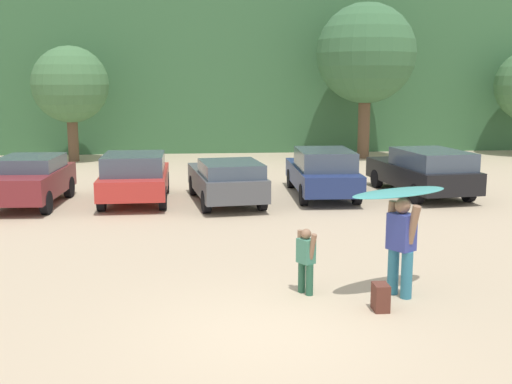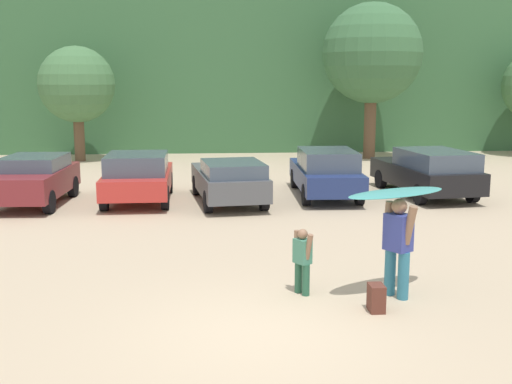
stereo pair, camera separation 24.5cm
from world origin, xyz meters
The scene contains 13 objects.
ground_plane centered at (0.00, 0.00, 0.00)m, with size 120.00×120.00×0.00m, color tan.
hillside_ridge centered at (0.00, 29.41, 4.02)m, with size 108.00×12.00×8.05m, color #38663D.
tree_center_left centered at (-6.69, 20.76, 3.49)m, with size 3.47×3.47×5.25m.
tree_right centered at (6.96, 20.74, 4.92)m, with size 4.67×4.67×7.29m.
parked_car_maroon centered at (-5.97, 10.26, 0.79)m, with size 1.99×4.06×1.47m.
parked_car_red centered at (-2.88, 10.47, 0.81)m, with size 2.03×4.27×1.52m.
parked_car_dark_gray centered at (-0.10, 10.00, 0.74)m, with size 2.36×4.59×1.38m.
parked_car_navy centered at (3.04, 10.91, 0.81)m, with size 1.92×4.84×1.56m.
parked_car_black centered at (6.35, 10.80, 0.82)m, with size 2.48×4.86×1.54m.
person_adult centered at (2.54, 1.37, 0.98)m, with size 0.51×0.67×1.74m.
person_child centered at (0.92, 1.63, 0.66)m, with size 0.35×0.44×1.18m.
surfboard_teal centered at (2.52, 1.49, 1.82)m, with size 2.09×1.39×0.11m.
backpack_dropped centered at (2.01, 0.70, 0.22)m, with size 0.24×0.34×0.45m.
Camera 1 is at (-0.91, -8.93, 3.73)m, focal length 44.33 mm.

